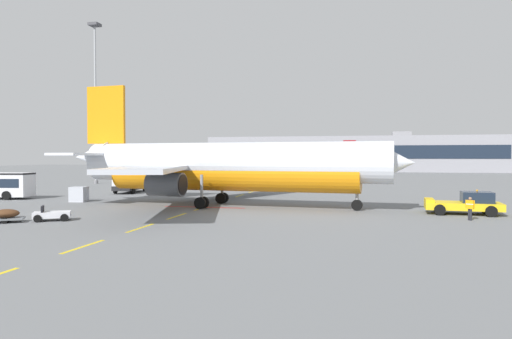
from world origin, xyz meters
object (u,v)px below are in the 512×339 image
(ground_crew_worker, at_px, (470,207))
(airliner_foreground, at_px, (226,166))
(airliner_mid_left, at_px, (311,164))
(uld_cargo_container, at_px, (79,194))
(apron_light_mast_near, at_px, (95,86))
(catering_truck, at_px, (130,180))
(pushback_tug, at_px, (466,203))

(ground_crew_worker, bearing_deg, airliner_foreground, 164.63)
(airliner_mid_left, xyz_separation_m, uld_cargo_container, (-16.82, -80.45, -2.19))
(apron_light_mast_near, bearing_deg, uld_cargo_container, -61.59)
(catering_truck, xyz_separation_m, uld_cargo_container, (0.70, -12.81, -0.85))
(ground_crew_worker, bearing_deg, uld_cargo_container, 169.58)
(pushback_tug, height_order, airliner_mid_left, airliner_mid_left)
(ground_crew_worker, bearing_deg, apron_light_mast_near, 145.06)
(airliner_foreground, distance_m, apron_light_mast_near, 48.43)
(pushback_tug, bearing_deg, apron_light_mast_near, 148.22)
(pushback_tug, relative_size, catering_truck, 0.86)
(pushback_tug, relative_size, ground_crew_worker, 3.51)
(airliner_foreground, bearing_deg, ground_crew_worker, -15.37)
(airliner_foreground, relative_size, apron_light_mast_near, 1.22)
(airliner_foreground, xyz_separation_m, uld_cargo_container, (-16.71, 1.18, -3.15))
(airliner_foreground, xyz_separation_m, catering_truck, (-17.40, 13.99, -2.30))
(catering_truck, distance_m, apron_light_mast_near, 29.04)
(pushback_tug, bearing_deg, catering_truck, 157.90)
(catering_truck, bearing_deg, pushback_tug, -22.10)
(pushback_tug, height_order, uld_cargo_container, pushback_tug)
(airliner_foreground, relative_size, ground_crew_worker, 19.74)
(catering_truck, relative_size, ground_crew_worker, 4.10)
(ground_crew_worker, distance_m, apron_light_mast_near, 68.29)
(airliner_foreground, relative_size, pushback_tug, 5.63)
(uld_cargo_container, xyz_separation_m, apron_light_mast_near, (-16.80, 31.06, 16.69))
(pushback_tug, bearing_deg, uld_cargo_container, 175.61)
(airliner_mid_left, xyz_separation_m, catering_truck, (-17.52, -67.64, -1.35))
(airliner_mid_left, height_order, ground_crew_worker, airliner_mid_left)
(ground_crew_worker, relative_size, apron_light_mast_near, 0.06)
(apron_light_mast_near, bearing_deg, airliner_foreground, -43.89)
(uld_cargo_container, relative_size, apron_light_mast_near, 0.06)
(catering_truck, height_order, ground_crew_worker, catering_truck)
(pushback_tug, distance_m, uld_cargo_container, 38.17)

